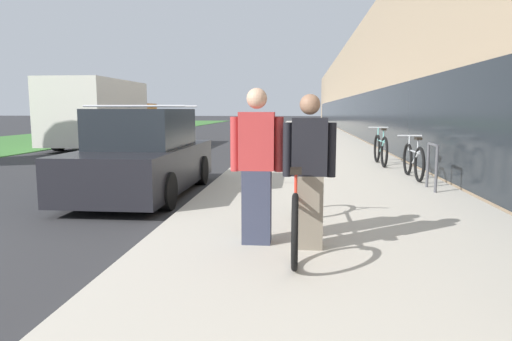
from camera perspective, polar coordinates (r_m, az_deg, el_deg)
name	(u,v)px	position (r m, az deg, el deg)	size (l,w,h in m)	color
sidewalk_slab	(311,138)	(24.61, 6.90, 4.06)	(4.66, 70.00, 0.12)	#BCB5A5
storefront_facade	(417,89)	(33.54, 19.52, 9.57)	(10.01, 70.00, 5.93)	tan
lawn_strip	(92,134)	(31.64, -19.84, 4.36)	(7.45, 70.00, 0.03)	#3D7533
tandem_bicycle	(296,205)	(5.19, 5.03, -4.27)	(0.52, 2.85, 0.89)	black
person_rider	(309,172)	(4.75, 6.64, -0.18)	(0.55, 0.21, 1.60)	#756B5B
person_bystander	(257,167)	(4.89, 0.10, 0.50)	(0.57, 0.22, 1.67)	#33384C
bike_rack_hoop	(432,162)	(8.82, 21.16, 1.03)	(0.05, 0.60, 0.84)	#4C4C51
cruiser_bike_nearest	(413,161)	(10.19, 19.07, 1.18)	(0.52, 1.72, 0.90)	black
cruiser_bike_middle	(381,149)	(12.45, 15.30, 2.57)	(0.52, 1.88, 0.98)	black
parked_sedan_curbside	(144,157)	(8.63, -13.79, 1.68)	(1.80, 4.18, 1.65)	black
moving_truck	(103,114)	(19.93, -18.61, 6.70)	(2.51, 6.84, 2.72)	orange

